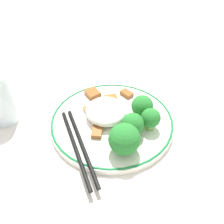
{
  "coord_description": "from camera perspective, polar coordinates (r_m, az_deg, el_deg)",
  "views": [
    {
      "loc": [
        -0.12,
        -0.33,
        0.34
      ],
      "look_at": [
        0.0,
        0.0,
        0.03
      ],
      "focal_mm": 35.0,
      "sensor_mm": 36.0,
      "label": 1
    }
  ],
  "objects": [
    {
      "name": "rice_mound",
      "position": [
        0.47,
        -1.61,
        0.24
      ],
      "size": [
        0.09,
        0.09,
        0.04
      ],
      "color": "white",
      "rests_on": "plate"
    },
    {
      "name": "meat_on_rice_edge",
      "position": [
        0.45,
        -3.92,
        -5.1
      ],
      "size": [
        0.03,
        0.04,
        0.01
      ],
      "color": "brown",
      "rests_on": "plate"
    },
    {
      "name": "meat_near_right",
      "position": [
        0.51,
        -1.35,
        1.6
      ],
      "size": [
        0.03,
        0.03,
        0.01
      ],
      "color": "brown",
      "rests_on": "plate"
    },
    {
      "name": "chopsticks",
      "position": [
        0.43,
        -8.8,
        -8.55
      ],
      "size": [
        0.03,
        0.2,
        0.01
      ],
      "color": "black",
      "rests_on": "plate"
    },
    {
      "name": "broccoli_mid_left",
      "position": [
        0.47,
        7.89,
        1.53
      ],
      "size": [
        0.05,
        0.05,
        0.05
      ],
      "color": "#7FB756",
      "rests_on": "plate"
    },
    {
      "name": "meat_mid_left",
      "position": [
        0.55,
        -5.07,
        4.81
      ],
      "size": [
        0.04,
        0.04,
        0.01
      ],
      "color": "brown",
      "rests_on": "plate"
    },
    {
      "name": "meat_near_left",
      "position": [
        0.53,
        -0.27,
        3.55
      ],
      "size": [
        0.03,
        0.03,
        0.01
      ],
      "color": "#995B28",
      "rests_on": "plate"
    },
    {
      "name": "ground_plane",
      "position": [
        0.49,
        0.0,
        -2.98
      ],
      "size": [
        3.0,
        3.0,
        0.0
      ],
      "primitive_type": "plane",
      "color": "silver"
    },
    {
      "name": "broccoli_back_left",
      "position": [
        0.4,
        3.23,
        -7.11
      ],
      "size": [
        0.06,
        0.06,
        0.06
      ],
      "color": "#7FB756",
      "rests_on": "plate"
    },
    {
      "name": "broccoli_back_center",
      "position": [
        0.43,
        5.41,
        -3.21
      ],
      "size": [
        0.05,
        0.05,
        0.05
      ],
      "color": "#7FB756",
      "rests_on": "plate"
    },
    {
      "name": "meat_near_front",
      "position": [
        0.55,
        3.84,
        4.8
      ],
      "size": [
        0.03,
        0.04,
        0.01
      ],
      "color": "brown",
      "rests_on": "plate"
    },
    {
      "name": "broccoli_back_right",
      "position": [
        0.45,
        10.05,
        -1.65
      ],
      "size": [
        0.04,
        0.04,
        0.05
      ],
      "color": "#7FB756",
      "rests_on": "plate"
    },
    {
      "name": "plate",
      "position": [
        0.49,
        0.0,
        -2.23
      ],
      "size": [
        0.27,
        0.27,
        0.02
      ],
      "color": "white",
      "rests_on": "ground_plane"
    },
    {
      "name": "meat_near_back",
      "position": [
        0.5,
        -5.8,
        0.13
      ],
      "size": [
        0.02,
        0.04,
        0.01
      ],
      "color": "#995B28",
      "rests_on": "plate"
    }
  ]
}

